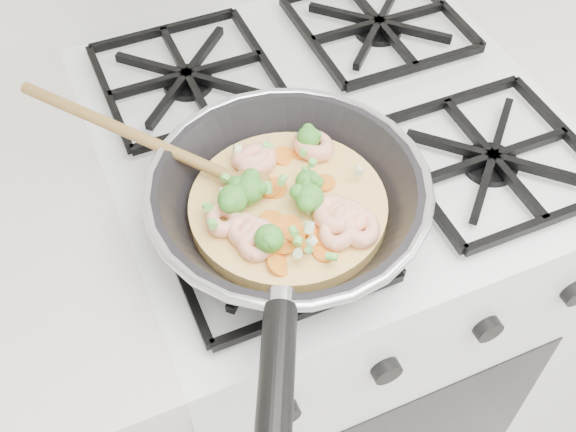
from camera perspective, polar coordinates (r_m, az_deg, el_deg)
name	(u,v)px	position (r m, az deg, el deg)	size (l,w,h in m)	color
stove	(320,301)	(1.30, 2.55, -6.80)	(0.60, 0.60, 0.92)	white
skillet	(287,203)	(0.79, -0.10, 1.07)	(0.40, 0.54, 0.10)	black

